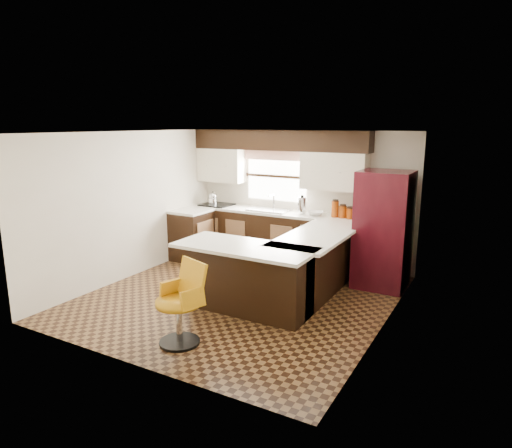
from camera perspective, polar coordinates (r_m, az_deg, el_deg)
The scene contains 30 objects.
floor at distance 6.85m, azimuth -2.07°, elevation -9.13°, with size 4.40×4.40×0.00m, color #49301A.
ceiling at distance 6.37m, azimuth -2.24°, elevation 11.38°, with size 4.40×4.40×0.00m, color silver.
wall_back at distance 8.43m, azimuth 5.66°, elevation 3.42°, with size 4.40×4.40×0.00m, color beige.
wall_front at distance 4.82m, azimuth -15.91°, elevation -3.97°, with size 4.40×4.40×0.00m, color beige.
wall_left at distance 7.79m, azimuth -15.49°, elevation 2.27°, with size 4.40×4.40×0.00m, color beige.
wall_right at distance 5.72m, azimuth 16.12°, elevation -1.39°, with size 4.40×4.40×0.00m, color beige.
base_cab_back at distance 8.50m, azimuth 1.95°, elevation -1.61°, with size 3.30×0.60×0.90m, color black.
base_cab_left at distance 8.67m, azimuth -8.00°, elevation -1.44°, with size 0.60×0.70×0.90m, color black.
counter_back at distance 8.40m, azimuth 1.98°, elevation 1.52°, with size 3.30×0.60×0.04m, color silver.
counter_left at distance 8.57m, azimuth -8.09°, elevation 1.62°, with size 0.60×0.70×0.04m, color silver.
soffit at distance 8.34m, azimuth 2.76°, elevation 10.42°, with size 3.40×0.35×0.36m, color black.
upper_cab_left at distance 8.98m, azimuth -4.32°, elevation 7.35°, with size 0.94×0.35×0.64m, color beige.
upper_cab_right at distance 7.95m, azimuth 9.75°, elevation 6.54°, with size 1.14×0.35×0.64m, color beige.
window_pane at distance 8.57m, azimuth 2.57°, elevation 5.99°, with size 1.20×0.02×0.90m, color white.
valance at distance 8.50m, azimuth 2.48°, elevation 8.57°, with size 1.30×0.06×0.18m, color #D19B93.
sink at distance 8.40m, azimuth 1.61°, elevation 1.78°, with size 0.75×0.45×0.03m, color #B2B2B7.
dishwasher at distance 7.86m, azimuth 7.50°, elevation -3.05°, with size 0.58×0.03×0.78m, color black.
cooktop at distance 8.98m, azimuth -4.91°, elevation 2.43°, with size 0.58×0.50×0.03m, color black.
peninsula_long at distance 6.85m, azimuth 7.13°, elevation -5.23°, with size 0.60×1.95×0.90m, color black.
peninsula_return at distance 6.23m, azimuth -0.81°, elevation -6.95°, with size 1.65×0.60×0.90m, color black.
counter_pen_long at distance 6.70m, azimuth 7.64°, elevation -1.44°, with size 0.84×1.95×0.04m, color silver.
counter_pen_return at distance 6.02m, azimuth -1.42°, elevation -2.93°, with size 1.89×0.84×0.04m, color silver.
refrigerator at distance 7.32m, azimuth 15.63°, elevation -0.69°, with size 0.78×0.75×1.82m, color #3A0911.
bar_chair at distance 5.40m, azimuth -9.70°, elevation -9.86°, with size 0.52×0.52×0.98m, color orange, non-canonical shape.
kettle at distance 9.00m, azimuth -5.40°, elevation 3.32°, with size 0.18×0.18×0.24m, color silver, non-canonical shape.
percolator at distance 8.11m, azimuth 5.76°, elevation 2.32°, with size 0.15×0.15×0.30m, color silver.
mixing_bowl at distance 8.04m, azimuth 7.45°, elevation 1.34°, with size 0.29×0.29×0.07m, color white.
canister_large at distance 7.92m, azimuth 9.84°, elevation 1.84°, with size 0.12×0.12×0.27m, color #8A3508.
canister_med at distance 7.88m, azimuth 10.77°, elevation 1.49°, with size 0.13×0.13×0.20m, color #8A3508.
canister_small at distance 7.84m, azimuth 11.72°, elevation 1.28°, with size 0.14×0.14×0.17m, color #8A3508.
Camera 1 is at (3.32, -5.43, 2.53)m, focal length 32.00 mm.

